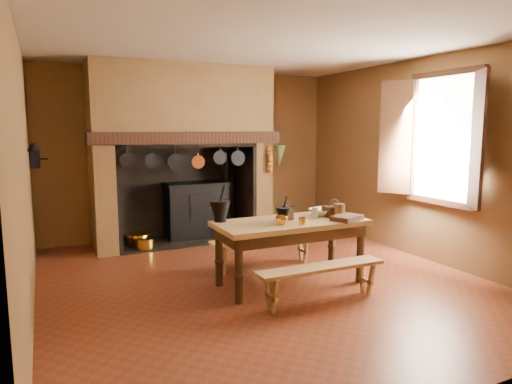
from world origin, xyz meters
TOP-DOWN VIEW (x-y plane):
  - floor at (0.00, 0.00)m, footprint 5.50×5.50m
  - ceiling at (0.00, 0.00)m, footprint 5.50×5.50m
  - back_wall at (0.00, 2.75)m, footprint 5.00×0.02m
  - wall_left at (-2.50, 0.00)m, footprint 0.02×5.50m
  - wall_right at (2.50, 0.00)m, footprint 0.02×5.50m
  - wall_front at (0.00, -2.75)m, footprint 5.00×0.02m
  - chimney_breast at (-0.30, 2.31)m, footprint 2.95×0.96m
  - iron_range at (-0.04, 2.45)m, footprint 1.12×0.55m
  - hearth_pans at (-1.05, 2.22)m, footprint 0.51×0.62m
  - hanging_pans at (-0.34, 1.81)m, footprint 1.92×0.29m
  - onion_string at (1.00, 1.79)m, footprint 0.12×0.10m
  - herb_bunch at (1.18, 1.79)m, footprint 0.20×0.20m
  - window at (2.35, -0.40)m, footprint 0.39×1.75m
  - wall_coffee_mill at (-2.42, 1.55)m, footprint 0.23×0.16m
  - work_table at (0.25, -0.25)m, footprint 1.77×0.79m
  - bench_front at (0.25, -0.90)m, footprint 1.45×0.25m
  - bench_back at (0.25, 0.45)m, footprint 1.47×0.26m
  - mortar_large at (-0.52, 0.05)m, footprint 0.24×0.24m
  - mortar_small at (0.12, -0.31)m, footprint 0.18×0.18m
  - coffee_grinder at (0.24, -0.18)m, footprint 0.15×0.12m
  - brass_mug_a at (0.24, -0.52)m, footprint 0.08×0.08m
  - brass_mug_b at (0.33, 0.01)m, footprint 0.11×0.11m
  - mixing_bowl at (0.78, -0.12)m, footprint 0.42×0.42m
  - stoneware_crock at (0.86, -0.34)m, footprint 0.14×0.14m
  - glass_jar at (0.56, -0.28)m, footprint 0.09×0.09m
  - wicker_basket at (0.83, -0.26)m, footprint 0.24×0.18m
  - wooden_tray at (0.85, -0.52)m, footprint 0.41×0.35m
  - brass_cup at (0.04, -0.41)m, footprint 0.17×0.17m

SIDE VIEW (x-z plane):
  - floor at x=0.00m, z-range 0.00..0.00m
  - hearth_pans at x=-1.05m, z-range -0.01..0.19m
  - bench_front at x=0.25m, z-range 0.10..0.51m
  - bench_back at x=0.25m, z-range 0.10..0.52m
  - iron_range at x=-0.04m, z-range -0.32..1.28m
  - work_table at x=0.25m, z-range 0.26..1.03m
  - wooden_tray at x=0.85m, z-range 0.77..0.83m
  - mixing_bowl at x=0.78m, z-range 0.77..0.85m
  - brass_mug_a at x=0.24m, z-range 0.77..0.85m
  - brass_mug_b at x=0.33m, z-range 0.77..0.86m
  - brass_cup at x=0.04m, z-range 0.77..0.87m
  - coffee_grinder at x=0.24m, z-range 0.75..0.92m
  - glass_jar at x=0.56m, z-range 0.77..0.90m
  - wicker_basket at x=0.83m, z-range 0.73..0.95m
  - stoneware_crock at x=0.86m, z-range 0.77..0.94m
  - mortar_small at x=0.12m, z-range 0.72..1.02m
  - mortar_large at x=-0.52m, z-range 0.70..1.11m
  - onion_string at x=1.00m, z-range 1.10..1.56m
  - hanging_pans at x=-0.34m, z-range 1.23..1.50m
  - herb_bunch at x=1.18m, z-range 1.21..1.56m
  - back_wall at x=0.00m, z-range 0.00..2.80m
  - wall_left at x=-2.50m, z-range 0.00..2.80m
  - wall_right at x=2.50m, z-range 0.00..2.80m
  - wall_front at x=0.00m, z-range 0.00..2.80m
  - wall_coffee_mill at x=-2.42m, z-range 1.36..1.67m
  - window at x=2.35m, z-range 0.82..2.58m
  - chimney_breast at x=-0.30m, z-range 0.41..3.21m
  - ceiling at x=0.00m, z-range 2.80..2.80m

